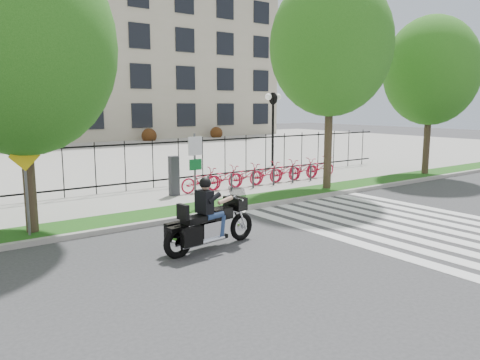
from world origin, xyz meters
TOP-DOWN VIEW (x-y plane):
  - ground at (0.00, 0.00)m, footprint 120.00×120.00m
  - curb at (0.00, 4.10)m, footprint 60.00×0.20m
  - grass_verge at (0.00, 4.95)m, footprint 60.00×1.50m
  - sidewalk at (0.00, 7.45)m, footprint 60.00×3.50m
  - plaza at (0.00, 25.00)m, footprint 80.00×34.00m
  - crosswalk_stripes at (4.83, 0.00)m, footprint 5.70×8.00m
  - iron_fence at (0.00, 9.20)m, footprint 30.00×0.06m
  - lamp_post_right at (10.00, 12.00)m, footprint 1.06×0.70m
  - street_tree_1 at (-4.45, 4.95)m, footprint 4.93×4.93m
  - street_tree_2 at (7.00, 4.95)m, footprint 4.88×4.88m
  - street_tree_3 at (14.06, 4.95)m, footprint 4.58×4.58m
  - bike_share_station at (5.52, 7.20)m, footprint 8.88×0.86m
  - sign_pole_regulatory at (0.48, 4.58)m, footprint 0.50×0.09m
  - sign_pole_warning at (-4.60, 4.58)m, footprint 0.78×0.09m
  - motorcycle_rider at (-1.11, 1.20)m, footprint 2.83×0.99m

SIDE VIEW (x-z plane):
  - ground at x=0.00m, z-range 0.00..0.00m
  - crosswalk_stripes at x=4.83m, z-range 0.00..0.01m
  - plaza at x=0.00m, z-range 0.00..0.10m
  - curb at x=0.00m, z-range 0.00..0.15m
  - grass_verge at x=0.00m, z-range 0.00..0.15m
  - sidewalk at x=0.00m, z-range 0.00..0.15m
  - bike_share_station at x=5.52m, z-range -0.12..1.38m
  - motorcycle_rider at x=-1.11m, z-range -0.37..1.83m
  - iron_fence at x=0.00m, z-range 0.15..2.15m
  - sign_pole_regulatory at x=0.48m, z-range 0.49..2.99m
  - sign_pole_warning at x=-4.60m, z-range 0.50..2.99m
  - lamp_post_right at x=10.00m, z-range 1.08..5.33m
  - street_tree_1 at x=-4.45m, z-range 1.18..8.91m
  - street_tree_3 at x=14.06m, z-range 1.34..9.01m
  - street_tree_2 at x=7.00m, z-range 1.60..10.13m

